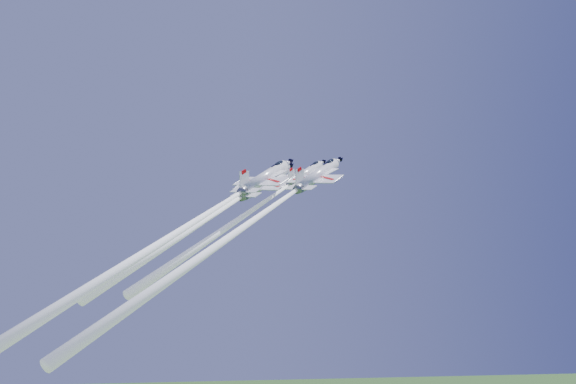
{
  "coord_description": "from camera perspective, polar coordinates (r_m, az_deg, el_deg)",
  "views": [
    {
      "loc": [
        -14.3,
        -117.65,
        70.89
      ],
      "look_at": [
        0.0,
        0.0,
        84.96
      ],
      "focal_mm": 40.0,
      "sensor_mm": 36.0,
      "label": 1
    }
  ],
  "objects": [
    {
      "name": "jet_lead",
      "position": [
        111.7,
        -3.39,
        -1.75
      ],
      "size": [
        28.58,
        31.79,
        38.02
      ],
      "rotation": [
        0.48,
        0.08,
        -0.73
      ],
      "color": "white"
    },
    {
      "name": "jet_slot",
      "position": [
        97.39,
        -9.41,
        -3.31
      ],
      "size": [
        33.59,
        37.37,
        44.79
      ],
      "rotation": [
        0.48,
        0.08,
        -0.73
      ],
      "color": "white"
    },
    {
      "name": "jet_right",
      "position": [
        99.99,
        -4.24,
        -3.31
      ],
      "size": [
        35.58,
        39.64,
        48.21
      ],
      "rotation": [
        0.48,
        0.08,
        -0.73
      ],
      "color": "white"
    },
    {
      "name": "jet_left",
      "position": [
        114.26,
        -6.73,
        -2.05
      ],
      "size": [
        30.2,
        33.18,
        36.66
      ],
      "rotation": [
        0.48,
        0.08,
        -0.73
      ],
      "color": "white"
    }
  ]
}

